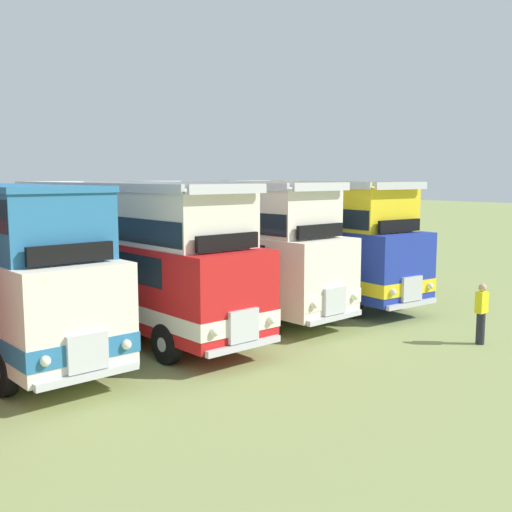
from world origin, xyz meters
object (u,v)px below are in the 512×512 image
Objects in this scene: bus_sixth_in_row at (122,252)px; bus_eighth_in_row at (310,237)px; marshal_person at (481,313)px; bus_seventh_in_row at (224,244)px.

bus_sixth_in_row and bus_eighth_in_row have the same top height.
bus_sixth_in_row is 6.73× the size of marshal_person.
marshal_person is at bearing -70.16° from bus_seventh_in_row.
marshal_person is at bearing -96.75° from bus_eighth_in_row.
bus_eighth_in_row is at bearing 83.25° from marshal_person.
bus_seventh_in_row is 5.90× the size of marshal_person.
bus_seventh_in_row and bus_eighth_in_row have the same top height.
marshal_person is (2.96, -8.20, -1.47)m from bus_seventh_in_row.
bus_sixth_in_row is 7.78m from bus_eighth_in_row.
bus_eighth_in_row is at bearing -2.49° from bus_sixth_in_row.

